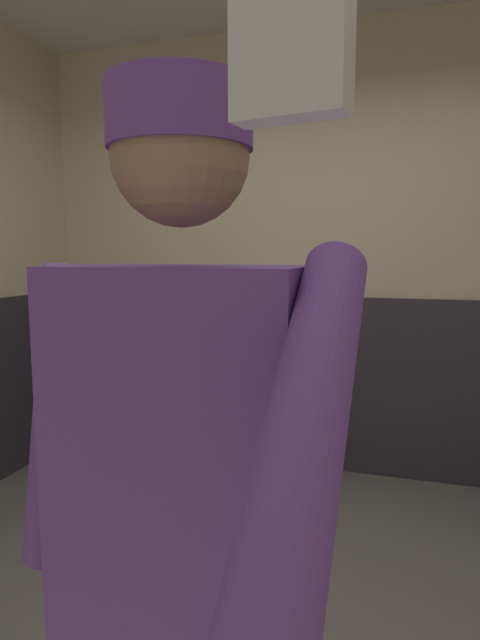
{
  "coord_description": "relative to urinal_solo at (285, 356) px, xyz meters",
  "views": [
    {
      "loc": [
        0.52,
        -1.65,
        1.43
      ],
      "look_at": [
        0.09,
        -0.27,
        1.25
      ],
      "focal_mm": 29.54,
      "sensor_mm": 36.0,
      "label": 1
    }
  ],
  "objects": [
    {
      "name": "urinal_solo",
      "position": [
        0.0,
        0.0,
        0.0
      ],
      "size": [
        0.4,
        0.34,
        1.24
      ],
      "color": "white",
      "rests_on": "ground_plane"
    },
    {
      "name": "cell_phone",
      "position": [
        0.65,
        -2.98,
        0.78
      ],
      "size": [
        0.06,
        0.03,
        0.11
      ],
      "primitive_type": "cube",
      "rotation": [
        0.01,
        0.0,
        -0.17
      ],
      "color": "silver"
    },
    {
      "name": "wainscot_band_back",
      "position": [
        0.19,
        0.14,
        -0.2
      ],
      "size": [
        3.82,
        0.03,
        1.15
      ],
      "primitive_type": "cube",
      "color": "#2D2833",
      "rests_on": "ground_plane"
    },
    {
      "name": "wall_back",
      "position": [
        0.19,
        0.22,
        0.65
      ],
      "size": [
        4.42,
        0.12,
        2.85
      ],
      "primitive_type": "cube",
      "color": "beige",
      "rests_on": "ground_plane"
    },
    {
      "name": "person",
      "position": [
        0.37,
        -2.48,
        0.21
      ],
      "size": [
        0.62,
        0.6,
        1.69
      ],
      "color": "#2D3342",
      "rests_on": "ground_plane"
    }
  ]
}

